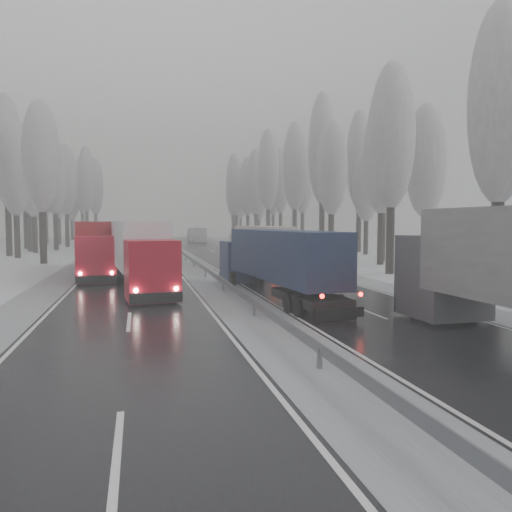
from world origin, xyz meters
name	(u,v)px	position (x,y,z in m)	size (l,w,h in m)	color
ground	(391,428)	(0.00, 0.00, 0.00)	(260.00, 260.00, 0.00)	silver
carriageway_right	(267,273)	(5.25, 30.00, 0.01)	(7.50, 200.00, 0.03)	black
carriageway_left	(133,276)	(-5.25, 30.00, 0.01)	(7.50, 200.00, 0.03)	black
median_slush	(202,274)	(0.00, 30.00, 0.02)	(3.00, 200.00, 0.04)	#A2A5AA
shoulder_right	(325,271)	(10.20, 30.00, 0.02)	(2.40, 200.00, 0.04)	#A2A5AA
shoulder_left	(64,277)	(-10.20, 30.00, 0.02)	(2.40, 200.00, 0.04)	#A2A5AA
median_guardrail	(202,267)	(0.00, 29.99, 0.60)	(0.12, 200.00, 0.76)	slate
tree_16	(501,104)	(15.04, 15.67, 10.67)	(3.60, 3.60, 16.53)	black
tree_18	(392,137)	(14.51, 27.03, 10.70)	(3.60, 3.60, 16.58)	black
tree_19	(426,162)	(20.02, 31.03, 9.42)	(3.60, 3.60, 14.57)	black
tree_20	(382,158)	(17.90, 35.17, 10.14)	(3.60, 3.60, 15.71)	black
tree_21	(384,146)	(20.12, 39.17, 12.00)	(3.60, 3.60, 18.62)	black
tree_22	(332,169)	(17.02, 45.60, 10.24)	(3.60, 3.60, 15.86)	black
tree_23	(367,185)	(23.31, 49.60, 8.77)	(3.60, 3.60, 13.55)	black
tree_24	(322,150)	(17.90, 51.02, 13.19)	(3.60, 3.60, 20.49)	black
tree_25	(359,160)	(24.81, 55.02, 12.52)	(3.60, 3.60, 19.44)	black
tree_26	(295,167)	(17.56, 61.27, 12.10)	(3.60, 3.60, 18.78)	black
tree_27	(331,176)	(24.72, 65.27, 11.36)	(3.60, 3.60, 17.62)	black
tree_28	(268,171)	(16.34, 71.95, 12.64)	(3.60, 3.60, 19.62)	black
tree_29	(303,179)	(23.71, 75.95, 11.67)	(3.60, 3.60, 18.11)	black
tree_30	(256,182)	(16.56, 81.70, 11.52)	(3.60, 3.60, 17.86)	black
tree_31	(281,182)	(22.48, 85.70, 11.97)	(3.60, 3.60, 18.58)	black
tree_32	(248,187)	(16.63, 89.21, 11.18)	(3.60, 3.60, 17.33)	black
tree_33	(258,197)	(19.77, 93.21, 9.26)	(3.60, 3.60, 14.33)	black
tree_34	(236,188)	(15.73, 96.32, 11.37)	(3.60, 3.60, 17.63)	black
tree_35	(273,188)	(24.94, 100.32, 11.77)	(3.60, 3.60, 18.25)	black
tree_36	(234,184)	(17.04, 106.16, 13.02)	(3.60, 3.60, 20.23)	black
tree_37	(259,196)	(24.02, 110.16, 10.56)	(3.60, 3.60, 16.37)	black
tree_38	(233,193)	(18.73, 116.73, 11.59)	(3.60, 3.60, 17.97)	black
tree_39	(240,198)	(21.55, 120.73, 10.45)	(3.60, 3.60, 16.19)	black
tree_62	(41,158)	(-13.94, 43.73, 10.36)	(3.60, 3.60, 16.04)	black
tree_64	(15,170)	(-18.26, 52.71, 9.96)	(3.60, 3.60, 15.42)	black
tree_65	(6,151)	(-20.05, 56.71, 12.55)	(3.60, 3.60, 19.48)	black
tree_66	(33,178)	(-18.16, 62.35, 9.84)	(3.60, 3.60, 15.23)	black
tree_67	(28,172)	(-19.54, 66.35, 11.03)	(3.60, 3.60, 17.09)	black
tree_68	(54,176)	(-16.58, 69.11, 10.75)	(3.60, 3.60, 16.65)	black
tree_69	(24,167)	(-21.42, 73.11, 12.46)	(3.60, 3.60, 19.35)	black
tree_70	(66,180)	(-16.33, 79.19, 11.03)	(3.60, 3.60, 17.09)	black
tree_71	(39,172)	(-21.09, 83.19, 12.63)	(3.60, 3.60, 19.61)	black
tree_72	(58,191)	(-18.93, 88.54, 9.76)	(3.60, 3.60, 15.11)	black
tree_73	(45,185)	(-21.82, 92.54, 11.11)	(3.60, 3.60, 17.22)	black
tree_74	(86,180)	(-15.07, 99.33, 12.67)	(3.60, 3.60, 19.68)	black
tree_75	(42,184)	(-24.20, 103.33, 11.99)	(3.60, 3.60, 18.60)	black
tree_76	(95,187)	(-14.05, 108.72, 11.95)	(3.60, 3.60, 18.55)	black
tree_77	(71,200)	(-19.66, 112.72, 9.26)	(3.60, 3.60, 14.32)	black
tree_78	(82,186)	(-17.56, 115.31, 12.59)	(3.60, 3.60, 19.55)	black
tree_79	(72,194)	(-20.33, 119.31, 11.01)	(3.60, 3.60, 17.07)	black
truck_blue_box	(274,258)	(2.31, 17.10, 2.13)	(3.38, 14.37, 3.66)	#1E274B
truck_cream_box	(259,243)	(5.70, 34.63, 2.18)	(2.52, 14.61, 3.73)	#ADAA99
box_truck_distant	(197,235)	(6.50, 90.63, 1.52)	(3.06, 8.18, 2.99)	silver
truck_red_white	(137,249)	(-4.93, 23.41, 2.42)	(4.32, 16.29, 4.14)	#A30919
truck_red_red	(94,244)	(-8.21, 32.13, 2.41)	(4.00, 16.22, 4.13)	red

